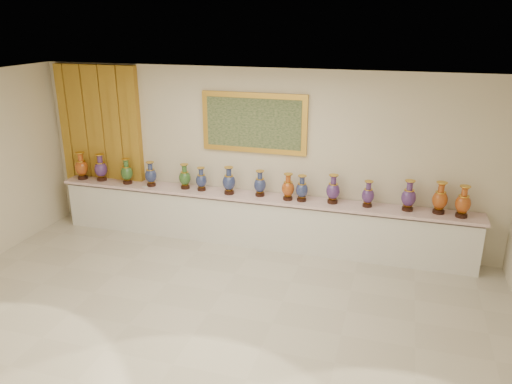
# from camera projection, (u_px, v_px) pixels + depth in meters

# --- Properties ---
(ground) EXTENTS (8.00, 8.00, 0.00)m
(ground) POSITION_uv_depth(u_px,v_px,m) (209.00, 312.00, 6.71)
(ground) COLOR beige
(ground) RESTS_ON ground
(room) EXTENTS (8.00, 8.00, 8.00)m
(room) POSITION_uv_depth(u_px,v_px,m) (124.00, 143.00, 9.08)
(room) COLOR beige
(room) RESTS_ON ground
(counter) EXTENTS (7.28, 0.48, 0.90)m
(counter) POSITION_uv_depth(u_px,v_px,m) (256.00, 220.00, 8.62)
(counter) COLOR white
(counter) RESTS_ON ground
(vase_0) EXTENTS (0.24, 0.24, 0.51)m
(vase_0) POSITION_uv_depth(u_px,v_px,m) (82.00, 167.00, 9.25)
(vase_0) COLOR black
(vase_0) RESTS_ON counter
(vase_1) EXTENTS (0.28, 0.28, 0.50)m
(vase_1) POSITION_uv_depth(u_px,v_px,m) (101.00, 169.00, 9.17)
(vase_1) COLOR black
(vase_1) RESTS_ON counter
(vase_2) EXTENTS (0.25, 0.25, 0.47)m
(vase_2) POSITION_uv_depth(u_px,v_px,m) (127.00, 172.00, 9.00)
(vase_2) COLOR black
(vase_2) RESTS_ON counter
(vase_3) EXTENTS (0.25, 0.25, 0.45)m
(vase_3) POSITION_uv_depth(u_px,v_px,m) (151.00, 175.00, 8.88)
(vase_3) COLOR black
(vase_3) RESTS_ON counter
(vase_4) EXTENTS (0.21, 0.21, 0.45)m
(vase_4) POSITION_uv_depth(u_px,v_px,m) (185.00, 178.00, 8.74)
(vase_4) COLOR black
(vase_4) RESTS_ON counter
(vase_5) EXTENTS (0.25, 0.25, 0.41)m
(vase_5) POSITION_uv_depth(u_px,v_px,m) (201.00, 180.00, 8.65)
(vase_5) COLOR black
(vase_5) RESTS_ON counter
(vase_6) EXTENTS (0.27, 0.27, 0.48)m
(vase_6) POSITION_uv_depth(u_px,v_px,m) (229.00, 182.00, 8.47)
(vase_6) COLOR black
(vase_6) RESTS_ON counter
(vase_7) EXTENTS (0.26, 0.26, 0.44)m
(vase_7) POSITION_uv_depth(u_px,v_px,m) (260.00, 185.00, 8.38)
(vase_7) COLOR black
(vase_7) RESTS_ON counter
(vase_8) EXTENTS (0.25, 0.25, 0.45)m
(vase_8) POSITION_uv_depth(u_px,v_px,m) (288.00, 188.00, 8.20)
(vase_8) COLOR black
(vase_8) RESTS_ON counter
(vase_9) EXTENTS (0.25, 0.25, 0.44)m
(vase_9) POSITION_uv_depth(u_px,v_px,m) (302.00, 190.00, 8.15)
(vase_9) COLOR black
(vase_9) RESTS_ON counter
(vase_10) EXTENTS (0.29, 0.29, 0.48)m
(vase_10) POSITION_uv_depth(u_px,v_px,m) (333.00, 190.00, 8.05)
(vase_10) COLOR black
(vase_10) RESTS_ON counter
(vase_11) EXTENTS (0.22, 0.22, 0.43)m
(vase_11) POSITION_uv_depth(u_px,v_px,m) (368.00, 195.00, 7.91)
(vase_11) COLOR black
(vase_11) RESTS_ON counter
(vase_12) EXTENTS (0.27, 0.27, 0.49)m
(vase_12) POSITION_uv_depth(u_px,v_px,m) (409.00, 197.00, 7.74)
(vase_12) COLOR black
(vase_12) RESTS_ON counter
(vase_13) EXTENTS (0.26, 0.26, 0.50)m
(vase_13) POSITION_uv_depth(u_px,v_px,m) (440.00, 199.00, 7.62)
(vase_13) COLOR black
(vase_13) RESTS_ON counter
(vase_14) EXTENTS (0.27, 0.27, 0.49)m
(vase_14) POSITION_uv_depth(u_px,v_px,m) (463.00, 203.00, 7.48)
(vase_14) COLOR black
(vase_14) RESTS_ON counter
(label_card) EXTENTS (0.10, 0.06, 0.00)m
(label_card) POSITION_uv_depth(u_px,v_px,m) (145.00, 187.00, 8.89)
(label_card) COLOR white
(label_card) RESTS_ON counter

